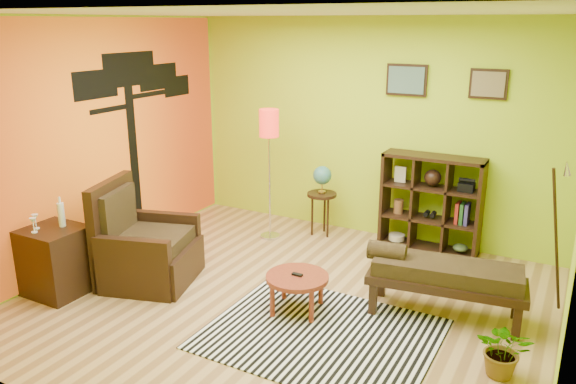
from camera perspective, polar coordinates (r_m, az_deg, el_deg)
The scene contains 11 objects.
ground at distance 5.82m, azimuth -0.20°, elevation -11.02°, with size 5.00×5.00×0.00m, color tan.
room_shell at distance 5.28m, azimuth -1.03°, elevation 6.82°, with size 5.04×4.54×2.82m.
zebra_rug at distance 5.27m, azimuth 3.38°, elevation -14.18°, with size 2.01×1.63×0.01m, color white.
coffee_table at distance 5.50m, azimuth 0.94°, elevation -8.97°, with size 0.61×0.61×0.40m.
armchair at distance 6.32m, azimuth -14.42°, elevation -5.85°, with size 1.14×1.13×1.12m.
side_cabinet at distance 6.32m, azimuth -22.55°, elevation -6.42°, with size 0.60×0.55×1.03m.
floor_lamp at distance 7.05m, azimuth -1.93°, elevation 5.81°, with size 0.25×0.25×1.69m.
globe_table at distance 7.31m, azimuth 3.48°, elevation 0.89°, with size 0.39×0.39×0.94m.
cube_shelf at distance 7.05m, azimuth 14.40°, elevation -1.18°, with size 1.20×0.35×1.20m.
bench at distance 5.57m, azimuth 15.37°, elevation -8.04°, with size 1.52×0.72×0.68m.
potted_plant at distance 4.95m, azimuth 21.06°, elevation -15.24°, with size 0.42×0.47×0.36m, color #26661E.
Camera 1 is at (2.47, -4.51, 2.73)m, focal length 35.00 mm.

